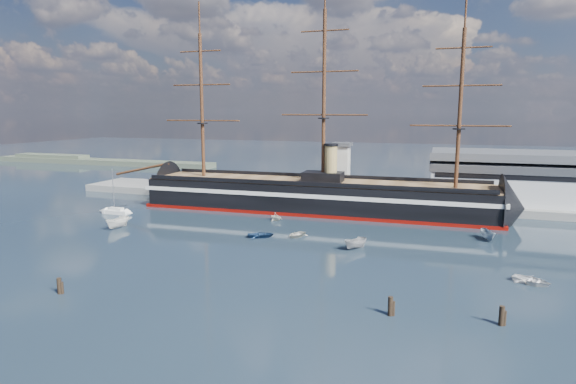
% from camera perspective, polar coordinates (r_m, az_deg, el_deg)
% --- Properties ---
extents(ground, '(600.00, 600.00, 0.00)m').
position_cam_1_polar(ground, '(105.73, 0.89, -4.39)').
color(ground, '#16232E').
rests_on(ground, ground).
extents(quay, '(180.00, 18.00, 2.00)m').
position_cam_1_polar(quay, '(137.83, 9.42, -1.24)').
color(quay, slate).
rests_on(quay, ground).
extents(warehouse, '(63.00, 21.00, 11.60)m').
position_cam_1_polar(warehouse, '(141.50, 29.35, 1.22)').
color(warehouse, '#B7BABC').
rests_on(warehouse, ground).
extents(quay_tower, '(5.00, 5.00, 15.00)m').
position_cam_1_polar(quay_tower, '(134.71, 6.39, 2.78)').
color(quay_tower, silver).
rests_on(quay_tower, ground).
extents(shoreline, '(120.00, 10.00, 4.00)m').
position_cam_1_polar(shoreline, '(258.37, -22.86, 3.45)').
color(shoreline, '#3F4C38').
rests_on(shoreline, ground).
extents(warship, '(113.05, 18.13, 53.94)m').
position_cam_1_polar(warship, '(124.43, 2.47, -0.38)').
color(warship, black).
rests_on(warship, ground).
extents(sailboat, '(7.20, 2.33, 11.41)m').
position_cam_1_polar(sailboat, '(128.35, -19.70, -2.14)').
color(sailboat, white).
rests_on(sailboat, ground).
extents(motorboat_a, '(7.77, 3.37, 3.03)m').
position_cam_1_polar(motorboat_a, '(112.56, -19.50, -4.09)').
color(motorboat_a, white).
rests_on(motorboat_a, ground).
extents(motorboat_b, '(2.64, 3.65, 1.58)m').
position_cam_1_polar(motorboat_b, '(98.95, -3.23, -5.38)').
color(motorboat_b, navy).
rests_on(motorboat_b, ground).
extents(motorboat_c, '(6.56, 5.44, 2.53)m').
position_cam_1_polar(motorboat_c, '(91.46, 7.99, -6.71)').
color(motorboat_c, '#989898').
rests_on(motorboat_c, ground).
extents(motorboat_d, '(4.95, 6.31, 2.13)m').
position_cam_1_polar(motorboat_d, '(113.77, -1.45, -3.39)').
color(motorboat_d, silver).
rests_on(motorboat_d, ground).
extents(motorboat_e, '(2.71, 3.61, 1.57)m').
position_cam_1_polar(motorboat_e, '(81.64, 26.87, -9.68)').
color(motorboat_e, silver).
rests_on(motorboat_e, ground).
extents(motorboat_f, '(6.82, 4.12, 2.56)m').
position_cam_1_polar(motorboat_f, '(104.54, 22.57, -5.30)').
color(motorboat_f, gray).
rests_on(motorboat_f, ground).
extents(motorboat_g, '(3.18, 2.11, 1.38)m').
position_cam_1_polar(motorboat_g, '(99.21, 1.02, -5.33)').
color(motorboat_g, silver).
rests_on(motorboat_g, ground).
extents(piling_near_left, '(0.64, 0.64, 3.03)m').
position_cam_1_polar(piling_near_left, '(76.53, -25.41, -10.83)').
color(piling_near_left, black).
rests_on(piling_near_left, ground).
extents(piling_near_right, '(0.64, 0.64, 3.20)m').
position_cam_1_polar(piling_near_right, '(63.92, 12.00, -14.13)').
color(piling_near_right, black).
rests_on(piling_near_right, ground).
extents(piling_far_right, '(0.64, 0.64, 3.16)m').
position_cam_1_polar(piling_far_right, '(65.27, 23.91, -14.25)').
color(piling_far_right, black).
rests_on(piling_far_right, ground).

